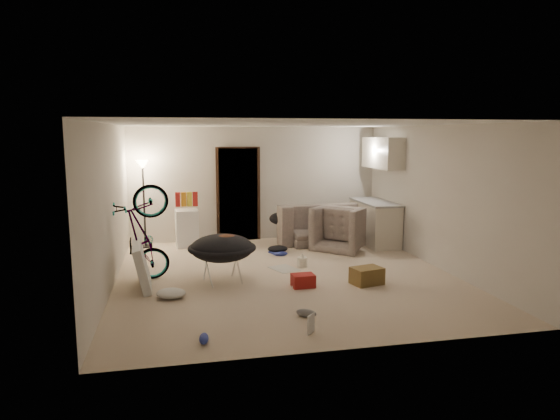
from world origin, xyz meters
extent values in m
cube|color=beige|center=(0.00, 0.00, -0.01)|extent=(5.50, 6.00, 0.02)
cube|color=white|center=(0.00, 0.00, 2.51)|extent=(5.50, 6.00, 0.02)
cube|color=beige|center=(0.00, 3.01, 1.25)|extent=(5.50, 0.02, 2.50)
cube|color=beige|center=(0.00, -3.01, 1.25)|extent=(5.50, 0.02, 2.50)
cube|color=beige|center=(-2.76, 0.00, 1.25)|extent=(0.02, 6.00, 2.50)
cube|color=beige|center=(2.76, 0.00, 1.25)|extent=(0.02, 6.00, 2.50)
cube|color=black|center=(-0.40, 2.97, 1.02)|extent=(0.85, 0.10, 2.04)
cube|color=black|center=(-0.40, 2.94, 1.02)|extent=(0.97, 0.04, 2.10)
cylinder|color=black|center=(-2.40, 2.65, 0.01)|extent=(0.28, 0.28, 0.03)
cylinder|color=black|center=(-2.40, 2.65, 0.85)|extent=(0.04, 0.04, 1.70)
cone|color=#FFE0A5|center=(-2.40, 2.65, 1.72)|extent=(0.24, 0.24, 0.18)
cube|color=beige|center=(2.43, 2.00, 0.44)|extent=(0.60, 1.50, 0.88)
cube|color=gray|center=(2.43, 2.00, 0.90)|extent=(0.64, 1.54, 0.04)
cube|color=beige|center=(2.56, 2.00, 1.95)|extent=(0.38, 1.40, 0.65)
imported|color=#313831|center=(1.43, 2.45, 0.32)|extent=(2.24, 1.00, 0.64)
imported|color=#313831|center=(1.65, 1.72, 0.33)|extent=(1.34, 1.33, 0.66)
imported|color=black|center=(-2.30, 0.10, 0.42)|extent=(1.66, 0.85, 0.93)
imported|color=maroon|center=(-0.29, -2.55, 0.01)|extent=(0.29, 0.29, 0.02)
cube|color=white|center=(-1.55, 2.55, 0.39)|extent=(0.49, 0.49, 0.78)
cube|color=maroon|center=(-1.72, 2.55, 1.00)|extent=(0.10, 0.07, 0.30)
cube|color=#C77918|center=(-1.60, 2.55, 1.00)|extent=(0.11, 0.09, 0.30)
cube|color=gold|center=(-1.48, 2.55, 1.00)|extent=(0.11, 0.09, 0.30)
cube|color=maroon|center=(-1.36, 2.55, 1.00)|extent=(0.11, 0.08, 0.30)
cylinder|color=silver|center=(-1.06, -0.18, 0.25)|extent=(0.71, 0.71, 0.50)
ellipsoid|color=black|center=(-1.06, -0.18, 0.56)|extent=(1.00, 1.00, 0.42)
torus|color=black|center=(-1.06, -0.18, 0.56)|extent=(1.08, 1.08, 0.08)
ellipsoid|color=#4D2A1A|center=(-1.01, -0.21, 0.67)|extent=(0.60, 0.55, 0.22)
ellipsoid|color=black|center=(0.48, 2.45, 0.54)|extent=(0.58, 0.48, 0.28)
cube|color=silver|center=(-2.30, -0.19, 0.34)|extent=(0.33, 1.06, 0.70)
cube|color=brown|center=(1.15, -0.76, 0.13)|extent=(0.53, 0.44, 0.27)
cube|color=maroon|center=(0.13, -0.70, 0.10)|extent=(0.35, 0.27, 0.20)
cylinder|color=#ECE5CC|center=(0.41, 0.45, 0.09)|extent=(0.18, 0.18, 0.18)
cone|color=#ECE5CC|center=(0.41, 0.45, 0.21)|extent=(0.10, 0.10, 0.08)
cube|color=#B2AFA5|center=(0.07, 0.38, 0.00)|extent=(0.54, 0.61, 0.01)
cube|color=#2A3798|center=(0.18, 1.50, 0.02)|extent=(0.33, 0.38, 0.03)
cube|color=silver|center=(0.06, -0.62, 0.01)|extent=(0.23, 0.28, 0.02)
ellipsoid|color=#2A3798|center=(0.22, 1.30, 0.04)|extent=(0.24, 0.10, 0.09)
ellipsoid|color=#2A3798|center=(-1.50, -2.49, 0.05)|extent=(0.13, 0.27, 0.10)
ellipsoid|color=slate|center=(-0.15, -1.95, 0.05)|extent=(0.29, 0.25, 0.10)
ellipsoid|color=black|center=(-1.02, 1.37, 0.10)|extent=(0.73, 0.67, 0.19)
ellipsoid|color=black|center=(0.22, 1.66, 0.06)|extent=(0.42, 0.37, 0.12)
ellipsoid|color=silver|center=(-1.87, -0.81, 0.07)|extent=(0.51, 0.47, 0.13)
camera|label=1|loc=(-1.77, -7.92, 2.34)|focal=32.00mm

